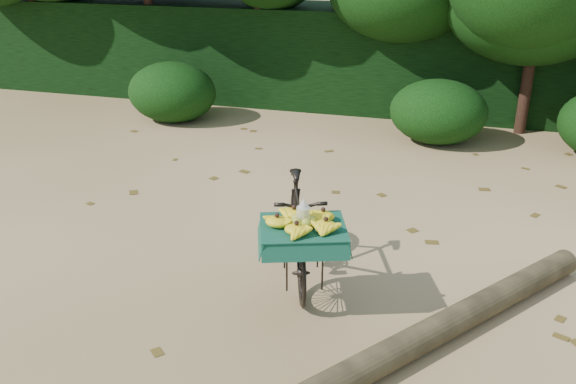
# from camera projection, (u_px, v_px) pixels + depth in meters

# --- Properties ---
(ground) EXTENTS (80.00, 80.00, 0.00)m
(ground) POSITION_uv_depth(u_px,v_px,m) (257.00, 259.00, 6.16)
(ground) COLOR tan
(ground) RESTS_ON ground
(vendor_bicycle) EXTENTS (1.11, 1.80, 0.99)m
(vendor_bicycle) POSITION_uv_depth(u_px,v_px,m) (298.00, 229.00, 5.66)
(vendor_bicycle) COLOR black
(vendor_bicycle) RESTS_ON ground
(fallen_log) EXTENTS (2.19, 2.76, 0.24)m
(fallen_log) POSITION_uv_depth(u_px,v_px,m) (455.00, 320.00, 4.99)
(fallen_log) COLOR brown
(fallen_log) RESTS_ON ground
(hedge_backdrop) EXTENTS (26.00, 1.80, 1.80)m
(hedge_backdrop) POSITION_uv_depth(u_px,v_px,m) (364.00, 57.00, 11.37)
(hedge_backdrop) COLOR black
(hedge_backdrop) RESTS_ON ground
(bush_clumps) EXTENTS (8.80, 1.70, 0.90)m
(bush_clumps) POSITION_uv_depth(u_px,v_px,m) (373.00, 110.00, 9.65)
(bush_clumps) COLOR black
(bush_clumps) RESTS_ON ground
(leaf_litter) EXTENTS (7.00, 7.30, 0.01)m
(leaf_litter) POSITION_uv_depth(u_px,v_px,m) (276.00, 231.00, 6.73)
(leaf_litter) COLOR #544016
(leaf_litter) RESTS_ON ground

